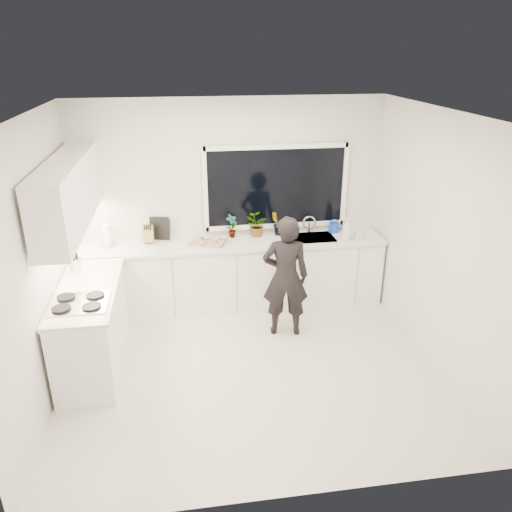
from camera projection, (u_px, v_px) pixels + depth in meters
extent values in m
cube|color=beige|center=(249.00, 367.00, 5.50)|extent=(4.00, 3.50, 0.02)
cube|color=white|center=(231.00, 203.00, 6.57)|extent=(4.00, 0.02, 2.70)
cube|color=white|center=(37.00, 266.00, 4.69)|extent=(0.02, 3.50, 2.70)
cube|color=white|center=(438.00, 243.00, 5.24)|extent=(0.02, 3.50, 2.70)
cube|color=white|center=(248.00, 113.00, 4.44)|extent=(4.00, 3.50, 0.02)
cube|color=black|center=(276.00, 187.00, 6.54)|extent=(1.80, 0.02, 1.00)
cube|color=white|center=(234.00, 275.00, 6.64)|extent=(3.92, 0.58, 0.88)
cube|color=white|center=(93.00, 328.00, 5.41)|extent=(0.58, 1.60, 0.88)
cube|color=silver|center=(234.00, 243.00, 6.45)|extent=(3.94, 0.62, 0.04)
cube|color=silver|center=(87.00, 290.00, 5.23)|extent=(0.62, 1.60, 0.04)
cube|color=white|center=(68.00, 194.00, 5.16)|extent=(0.34, 2.10, 0.70)
cube|color=silver|center=(312.00, 241.00, 6.62)|extent=(0.58, 0.42, 0.14)
cylinder|color=silver|center=(309.00, 225.00, 6.74)|extent=(0.03, 0.03, 0.22)
cube|color=black|center=(79.00, 303.00, 4.90)|extent=(0.56, 0.48, 0.03)
imported|color=black|center=(285.00, 277.00, 5.87)|extent=(0.59, 0.43, 1.50)
cube|color=silver|center=(208.00, 243.00, 6.38)|extent=(0.54, 0.47, 0.03)
cube|color=red|center=(208.00, 242.00, 6.37)|extent=(0.49, 0.42, 0.01)
cylinder|color=blue|center=(334.00, 227.00, 6.77)|extent=(0.19, 0.19, 0.13)
cylinder|color=white|center=(108.00, 236.00, 6.28)|extent=(0.14, 0.14, 0.26)
cube|color=brown|center=(149.00, 234.00, 6.39)|extent=(0.13, 0.11, 0.22)
cylinder|color=silver|center=(76.00, 265.00, 5.58)|extent=(0.16, 0.16, 0.16)
cube|color=black|center=(162.00, 229.00, 6.49)|extent=(0.21, 0.10, 0.28)
cube|color=black|center=(159.00, 228.00, 6.49)|extent=(0.25, 0.08, 0.30)
imported|color=#26662D|center=(232.00, 226.00, 6.54)|extent=(0.20, 0.19, 0.32)
imported|color=#26662D|center=(256.00, 225.00, 6.58)|extent=(0.35, 0.33, 0.30)
imported|color=#26662D|center=(278.00, 224.00, 6.62)|extent=(0.22, 0.20, 0.32)
imported|color=#D8BF66|center=(347.00, 229.00, 6.46)|extent=(0.15, 0.15, 0.30)
imported|color=#D8BF66|center=(358.00, 233.00, 6.51)|extent=(0.10, 0.10, 0.18)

